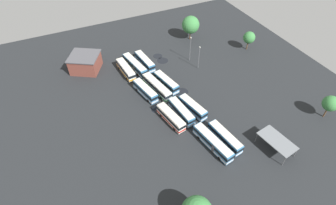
% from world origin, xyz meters
% --- Properties ---
extents(ground_plane, '(119.52, 119.52, 0.00)m').
position_xyz_m(ground_plane, '(0.00, 0.00, 0.00)').
color(ground_plane, black).
extents(bus_row0_slot0, '(11.54, 4.18, 3.36)m').
position_xyz_m(bus_row0_slot0, '(-20.33, -7.23, 1.78)').
color(bus_row0_slot0, teal).
rests_on(bus_row0_slot0, ground_plane).
extents(bus_row0_slot1, '(13.51, 4.84, 3.36)m').
position_xyz_m(bus_row0_slot1, '(-20.47, -3.34, 1.78)').
color(bus_row0_slot1, teal).
rests_on(bus_row0_slot1, ground_plane).
extents(bus_row1_slot0, '(10.60, 4.75, 3.36)m').
position_xyz_m(bus_row1_slot0, '(-6.60, -4.95, 1.78)').
color(bus_row1_slot0, teal).
rests_on(bus_row1_slot0, ground_plane).
extents(bus_row1_slot1, '(10.95, 3.66, 3.36)m').
position_xyz_m(bus_row1_slot1, '(-6.73, -1.11, 1.78)').
color(bus_row1_slot1, teal).
rests_on(bus_row1_slot1, ground_plane).
extents(bus_row1_slot2, '(11.09, 4.57, 3.36)m').
position_xyz_m(bus_row1_slot2, '(-7.56, 2.71, 1.78)').
color(bus_row1_slot2, silver).
rests_on(bus_row1_slot2, ground_plane).
extents(bus_row2_slot0, '(11.11, 4.77, 3.36)m').
position_xyz_m(bus_row2_slot0, '(7.43, -2.74, 1.78)').
color(bus_row2_slot0, teal).
rests_on(bus_row2_slot0, ground_plane).
extents(bus_row2_slot1, '(13.51, 5.05, 3.36)m').
position_xyz_m(bus_row2_slot1, '(6.58, 0.95, 1.78)').
color(bus_row2_slot1, silver).
rests_on(bus_row2_slot1, ground_plane).
extents(bus_row2_slot2, '(10.98, 4.75, 3.36)m').
position_xyz_m(bus_row2_slot2, '(6.40, 5.05, 1.78)').
color(bus_row2_slot2, teal).
rests_on(bus_row2_slot2, ground_plane).
extents(bus_row3_slot0, '(11.48, 3.80, 3.36)m').
position_xyz_m(bus_row3_slot0, '(21.51, -0.70, 1.78)').
color(bus_row3_slot0, teal).
rests_on(bus_row3_slot0, ground_plane).
extents(bus_row3_slot1, '(13.51, 4.82, 3.36)m').
position_xyz_m(bus_row3_slot1, '(20.84, 3.32, 1.78)').
color(bus_row3_slot1, teal).
rests_on(bus_row3_slot1, ground_plane).
extents(bus_row3_slot2, '(11.37, 3.53, 3.36)m').
position_xyz_m(bus_row3_slot2, '(19.82, 7.07, 1.78)').
color(bus_row3_slot2, silver).
rests_on(bus_row3_slot2, ground_plane).
extents(depot_building, '(13.03, 13.25, 5.88)m').
position_xyz_m(depot_building, '(28.12, 19.10, 2.96)').
color(depot_building, brown).
rests_on(depot_building, ground_plane).
extents(maintenance_shelter, '(10.33, 6.60, 3.54)m').
position_xyz_m(maintenance_shelter, '(-27.98, -17.89, 3.35)').
color(maintenance_shelter, slate).
rests_on(maintenance_shelter, ground_plane).
extents(lamp_post_far_corner, '(0.56, 0.28, 9.59)m').
position_xyz_m(lamp_post_far_corner, '(17.48, -17.07, 5.22)').
color(lamp_post_far_corner, slate).
rests_on(lamp_post_far_corner, ground_plane).
extents(lamp_post_mid_lot, '(0.56, 0.28, 8.87)m').
position_xyz_m(lamp_post_mid_lot, '(11.76, -17.43, 4.86)').
color(lamp_post_mid_lot, slate).
rests_on(lamp_post_mid_lot, ground_plane).
extents(tree_northeast, '(7.00, 7.00, 9.88)m').
position_xyz_m(tree_northeast, '(30.91, -24.48, 6.37)').
color(tree_northeast, brown).
rests_on(tree_northeast, ground_plane).
extents(tree_south_edge, '(4.57, 4.57, 7.67)m').
position_xyz_m(tree_south_edge, '(-25.00, -39.25, 5.36)').
color(tree_south_edge, brown).
rests_on(tree_south_edge, ground_plane).
extents(tree_east_edge, '(4.55, 4.55, 7.42)m').
position_xyz_m(tree_east_edge, '(14.53, -41.12, 5.12)').
color(tree_east_edge, brown).
rests_on(tree_east_edge, ground_plane).
extents(puddle_centre_drain, '(3.54, 3.54, 0.01)m').
position_xyz_m(puddle_centre_drain, '(24.97, -7.31, 0.00)').
color(puddle_centre_drain, black).
rests_on(puddle_centre_drain, ground_plane).
extents(puddle_near_shelter, '(2.73, 2.73, 0.01)m').
position_xyz_m(puddle_near_shelter, '(9.53, -4.63, 0.00)').
color(puddle_near_shelter, black).
rests_on(puddle_near_shelter, ground_plane).
extents(puddle_front_lane, '(4.16, 4.16, 0.01)m').
position_xyz_m(puddle_front_lane, '(21.46, -7.75, 0.00)').
color(puddle_front_lane, black).
rests_on(puddle_front_lane, ground_plane).
extents(puddle_between_rows, '(3.43, 3.43, 0.01)m').
position_xyz_m(puddle_between_rows, '(-1.20, 4.45, 0.00)').
color(puddle_between_rows, black).
rests_on(puddle_between_rows, ground_plane).
extents(puddle_back_corner, '(4.20, 4.20, 0.01)m').
position_xyz_m(puddle_back_corner, '(2.64, -6.20, 0.00)').
color(puddle_back_corner, black).
rests_on(puddle_back_corner, ground_plane).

